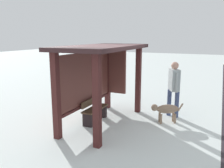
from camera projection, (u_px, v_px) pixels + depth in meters
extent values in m
plane|color=white|center=(104.00, 123.00, 7.31)|extent=(60.00, 60.00, 0.00)
cube|color=#431C1B|center=(97.00, 102.00, 5.51)|extent=(0.17, 0.17, 2.27)
cube|color=#431C1B|center=(138.00, 80.00, 8.16)|extent=(0.17, 0.17, 2.27)
cube|color=#431C1B|center=(56.00, 97.00, 6.00)|extent=(0.17, 0.17, 2.27)
cube|color=#431C1B|center=(108.00, 78.00, 8.65)|extent=(0.17, 0.17, 2.27)
cube|color=#341F20|center=(103.00, 47.00, 6.84)|extent=(3.48, 1.68, 0.11)
cube|color=brown|center=(86.00, 78.00, 7.27)|extent=(2.82, 0.08, 1.56)
cube|color=#431C1B|center=(87.00, 104.00, 7.43)|extent=(2.82, 0.06, 0.08)
cube|color=brown|center=(117.00, 72.00, 8.44)|extent=(0.08, 0.65, 1.56)
cube|color=#4A3625|center=(95.00, 109.00, 7.34)|extent=(1.11, 0.36, 0.04)
cube|color=#4A3625|center=(91.00, 102.00, 7.37)|extent=(1.06, 0.04, 0.20)
cube|color=black|center=(102.00, 111.00, 7.79)|extent=(0.12, 0.30, 0.40)
cube|color=black|center=(88.00, 120.00, 6.98)|extent=(0.12, 0.30, 0.40)
cube|color=#A8B3B5|center=(174.00, 80.00, 7.68)|extent=(0.53, 0.45, 0.70)
sphere|color=tan|center=(175.00, 66.00, 7.58)|extent=(0.24, 0.24, 0.24)
cylinder|color=#3A4871|center=(169.00, 103.00, 7.93)|extent=(0.19, 0.19, 0.89)
cylinder|color=#3A4871|center=(177.00, 104.00, 7.74)|extent=(0.19, 0.19, 0.89)
cylinder|color=#A8B3B5|center=(172.00, 79.00, 7.96)|extent=(0.12, 0.12, 0.63)
cylinder|color=#A8B3B5|center=(177.00, 83.00, 7.41)|extent=(0.12, 0.12, 0.63)
ellipsoid|color=#8E735D|center=(168.00, 109.00, 7.25)|extent=(0.56, 0.72, 0.28)
sphere|color=#8E735D|center=(155.00, 108.00, 7.20)|extent=(0.21, 0.21, 0.21)
cylinder|color=#8E735D|center=(180.00, 107.00, 7.27)|extent=(0.14, 0.19, 0.26)
cylinder|color=#8E735D|center=(160.00, 117.00, 7.36)|extent=(0.07, 0.07, 0.30)
cylinder|color=#8E735D|center=(161.00, 119.00, 7.21)|extent=(0.07, 0.07, 0.30)
cylinder|color=#8E735D|center=(173.00, 117.00, 7.40)|extent=(0.07, 0.07, 0.30)
cylinder|color=#8E735D|center=(175.00, 119.00, 7.25)|extent=(0.07, 0.07, 0.30)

